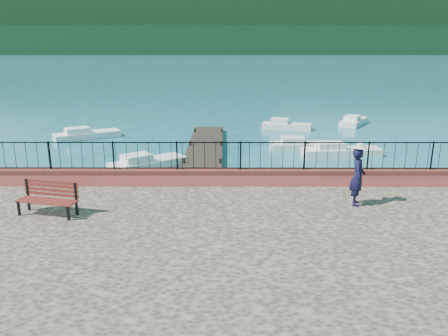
{
  "coord_description": "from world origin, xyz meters",
  "views": [
    {
      "loc": [
        -0.82,
        -10.9,
        5.94
      ],
      "look_at": [
        -0.87,
        2.0,
        2.3
      ],
      "focal_mm": 35.0,
      "sensor_mm": 36.0,
      "label": 1
    }
  ],
  "objects_px": {
    "boat_4": "(287,124)",
    "park_bench": "(48,205)",
    "boat_1": "(302,143)",
    "person": "(358,177)",
    "boat_2": "(341,149)",
    "boat_5": "(354,119)",
    "boat_0": "(148,160)",
    "boat_3": "(87,132)"
  },
  "relations": [
    {
      "from": "park_bench",
      "to": "boat_0",
      "type": "relative_size",
      "value": 0.48
    },
    {
      "from": "boat_1",
      "to": "boat_4",
      "type": "relative_size",
      "value": 1.03
    },
    {
      "from": "park_bench",
      "to": "boat_1",
      "type": "relative_size",
      "value": 0.51
    },
    {
      "from": "park_bench",
      "to": "boat_3",
      "type": "xyz_separation_m",
      "value": [
        -4.01,
        16.45,
        -1.09
      ]
    },
    {
      "from": "person",
      "to": "boat_1",
      "type": "bearing_deg",
      "value": 11.41
    },
    {
      "from": "boat_2",
      "to": "boat_3",
      "type": "bearing_deg",
      "value": 158.04
    },
    {
      "from": "park_bench",
      "to": "boat_1",
      "type": "bearing_deg",
      "value": 67.39
    },
    {
      "from": "boat_3",
      "to": "boat_4",
      "type": "relative_size",
      "value": 1.18
    },
    {
      "from": "boat_4",
      "to": "boat_1",
      "type": "bearing_deg",
      "value": -76.23
    },
    {
      "from": "boat_2",
      "to": "boat_0",
      "type": "bearing_deg",
      "value": -171.55
    },
    {
      "from": "person",
      "to": "boat_1",
      "type": "relative_size",
      "value": 0.49
    },
    {
      "from": "boat_4",
      "to": "boat_5",
      "type": "bearing_deg",
      "value": 33.67
    },
    {
      "from": "park_bench",
      "to": "boat_4",
      "type": "height_order",
      "value": "park_bench"
    },
    {
      "from": "person",
      "to": "boat_5",
      "type": "xyz_separation_m",
      "value": [
        5.95,
        20.91,
        -1.7
      ]
    },
    {
      "from": "person",
      "to": "boat_5",
      "type": "distance_m",
      "value": 21.81
    },
    {
      "from": "boat_4",
      "to": "boat_5",
      "type": "height_order",
      "value": "same"
    },
    {
      "from": "boat_2",
      "to": "boat_4",
      "type": "bearing_deg",
      "value": 98.38
    },
    {
      "from": "park_bench",
      "to": "boat_5",
      "type": "relative_size",
      "value": 0.51
    },
    {
      "from": "person",
      "to": "boat_5",
      "type": "bearing_deg",
      "value": -2.22
    },
    {
      "from": "park_bench",
      "to": "boat_0",
      "type": "bearing_deg",
      "value": 95.88
    },
    {
      "from": "park_bench",
      "to": "boat_4",
      "type": "bearing_deg",
      "value": 77.45
    },
    {
      "from": "boat_2",
      "to": "boat_5",
      "type": "bearing_deg",
      "value": 65.12
    },
    {
      "from": "boat_0",
      "to": "boat_1",
      "type": "relative_size",
      "value": 1.06
    },
    {
      "from": "boat_1",
      "to": "boat_4",
      "type": "bearing_deg",
      "value": 87.28
    },
    {
      "from": "boat_2",
      "to": "boat_5",
      "type": "xyz_separation_m",
      "value": [
        3.52,
        9.95,
        0.0
      ]
    },
    {
      "from": "boat_0",
      "to": "boat_4",
      "type": "xyz_separation_m",
      "value": [
        8.39,
        10.52,
        0.0
      ]
    },
    {
      "from": "park_bench",
      "to": "boat_2",
      "type": "relative_size",
      "value": 0.43
    },
    {
      "from": "person",
      "to": "boat_0",
      "type": "bearing_deg",
      "value": 56.9
    },
    {
      "from": "park_bench",
      "to": "boat_1",
      "type": "height_order",
      "value": "park_bench"
    },
    {
      "from": "boat_3",
      "to": "boat_2",
      "type": "bearing_deg",
      "value": -47.39
    },
    {
      "from": "boat_0",
      "to": "boat_2",
      "type": "xyz_separation_m",
      "value": [
        10.34,
        2.55,
        0.0
      ]
    },
    {
      "from": "boat_4",
      "to": "park_bench",
      "type": "bearing_deg",
      "value": -102.17
    },
    {
      "from": "boat_1",
      "to": "boat_5",
      "type": "bearing_deg",
      "value": 54.57
    },
    {
      "from": "person",
      "to": "boat_3",
      "type": "height_order",
      "value": "person"
    },
    {
      "from": "boat_5",
      "to": "boat_4",
      "type": "bearing_deg",
      "value": 140.73
    },
    {
      "from": "boat_0",
      "to": "boat_1",
      "type": "xyz_separation_m",
      "value": [
        8.4,
        3.98,
        0.0
      ]
    },
    {
      "from": "person",
      "to": "boat_4",
      "type": "distance_m",
      "value": 19.01
    },
    {
      "from": "person",
      "to": "boat_1",
      "type": "xyz_separation_m",
      "value": [
        0.49,
        12.39,
        -1.7
      ]
    },
    {
      "from": "boat_0",
      "to": "boat_1",
      "type": "bearing_deg",
      "value": -11.19
    },
    {
      "from": "person",
      "to": "boat_1",
      "type": "height_order",
      "value": "person"
    },
    {
      "from": "park_bench",
      "to": "boat_3",
      "type": "height_order",
      "value": "park_bench"
    },
    {
      "from": "boat_0",
      "to": "boat_4",
      "type": "relative_size",
      "value": 1.09
    }
  ]
}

